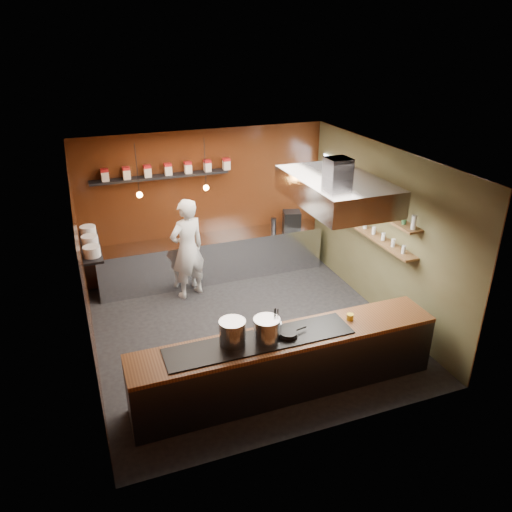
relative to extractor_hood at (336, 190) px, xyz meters
name	(u,v)px	position (x,y,z in m)	size (l,w,h in m)	color
floor	(249,331)	(-1.30, 0.40, -2.51)	(5.00, 5.00, 0.00)	black
back_wall	(206,204)	(-1.30, 2.90, -1.01)	(5.00, 5.00, 0.00)	#351709
left_wall	(84,277)	(-3.80, 0.40, -1.01)	(5.00, 5.00, 0.00)	#351709
right_wall	(382,232)	(1.20, 0.40, -1.01)	(5.00, 5.00, 0.00)	brown
ceiling	(247,159)	(-1.30, 0.40, 0.49)	(5.00, 5.00, 0.00)	silver
window_pane	(334,184)	(1.15, 2.10, -0.61)	(1.00, 1.00, 0.00)	white
prep_counter	(213,258)	(-1.30, 2.57, -2.06)	(4.60, 0.65, 0.90)	silver
pass_counter	(286,363)	(-1.30, -1.20, -2.04)	(4.40, 0.72, 0.94)	#38383D
tin_shelf	(161,177)	(-2.20, 2.76, -0.31)	(2.60, 0.26, 0.04)	black
plate_shelf	(91,246)	(-3.64, 1.40, -0.96)	(0.30, 1.40, 0.04)	black
bottle_shelf_upper	(367,205)	(1.04, 0.70, -0.59)	(0.26, 2.80, 0.04)	brown
bottle_shelf_lower	(365,229)	(1.04, 0.70, -1.06)	(0.26, 2.80, 0.04)	brown
extractor_hood	(336,190)	(0.00, 0.00, 0.00)	(1.20, 2.00, 0.72)	#38383D
pendant_left	(139,192)	(-2.70, 2.10, -0.35)	(0.10, 0.10, 0.95)	black
pendant_right	(206,185)	(-1.50, 2.10, -0.35)	(0.10, 0.10, 0.95)	black
storage_tins	(168,169)	(-2.05, 2.76, -0.17)	(2.43, 0.13, 0.22)	beige
plate_stacks	(90,241)	(-3.64, 1.40, -0.86)	(0.26, 1.16, 0.16)	white
bottles	(368,197)	(1.04, 0.70, -0.45)	(0.06, 2.66, 0.24)	silver
wine_glasses	(365,225)	(1.04, 0.70, -0.97)	(0.07, 2.37, 0.13)	silver
stockpot_large	(233,332)	(-2.07, -1.14, -1.39)	(0.36, 0.36, 0.35)	#B9BCC1
stockpot_small	(267,330)	(-1.62, -1.23, -1.40)	(0.36, 0.36, 0.34)	silver
utensil_crock	(276,329)	(-1.46, -1.16, -1.47)	(0.16, 0.16, 0.20)	#B7B9BE
frying_pan	(289,334)	(-1.30, -1.24, -1.53)	(0.43, 0.26, 0.06)	black
butter_jar	(350,317)	(-0.29, -1.14, -1.54)	(0.10, 0.10, 0.09)	yellow
espresso_machine	(292,220)	(0.44, 2.53, -1.43)	(0.35, 0.33, 0.35)	black
chef	(187,249)	(-1.93, 2.02, -1.53)	(0.71, 0.47, 1.96)	white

